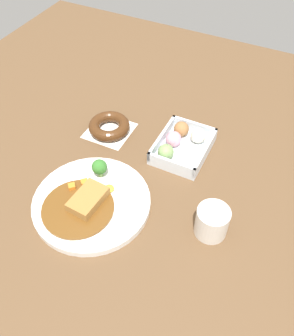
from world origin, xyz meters
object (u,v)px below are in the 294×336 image
chocolate_ring_donut (109,126)px  donut_box (182,144)px  curry_plate (91,201)px  coffee_mug (212,222)px

chocolate_ring_donut → donut_box: bearing=95.2°
curry_plate → donut_box: size_ratio=1.64×
donut_box → coffee_mug: (0.22, 0.16, 0.02)m
donut_box → coffee_mug: size_ratio=2.32×
chocolate_ring_donut → coffee_mug: bearing=62.8°
curry_plate → donut_box: bearing=155.5°
chocolate_ring_donut → curry_plate: bearing=20.5°
chocolate_ring_donut → coffee_mug: coffee_mug is taller
chocolate_ring_donut → coffee_mug: 0.43m
curry_plate → chocolate_ring_donut: curry_plate is taller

